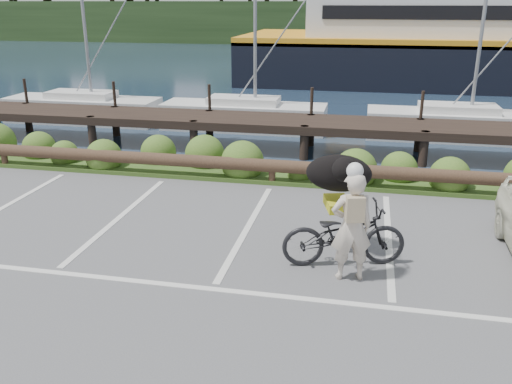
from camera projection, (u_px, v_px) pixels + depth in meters
ground at (220, 277)px, 8.42m from camera, size 72.00×72.00×0.00m
harbor_backdrop at (361, 30)px, 80.78m from camera, size 170.00×160.00×30.00m
vegetation_strip at (277, 173)px, 13.30m from camera, size 34.00×1.60×0.10m
log_rail at (272, 184)px, 12.67m from camera, size 32.00×0.30×0.60m
bicycle at (344, 235)px, 8.66m from camera, size 2.09×1.17×1.04m
cyclist at (351, 227)px, 8.11m from camera, size 0.71×0.56×1.72m
dog at (339, 173)px, 8.98m from camera, size 0.79×1.19×0.63m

